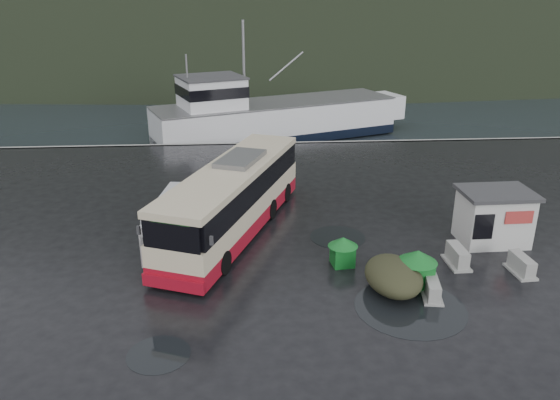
{
  "coord_description": "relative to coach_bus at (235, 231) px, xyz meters",
  "views": [
    {
      "loc": [
        -1.08,
        -20.57,
        11.08
      ],
      "look_at": [
        0.57,
        3.52,
        1.7
      ],
      "focal_mm": 35.0,
      "sensor_mm": 36.0,
      "label": 1
    }
  ],
  "objects": [
    {
      "name": "jersey_barrier_a",
      "position": [
        7.62,
        -6.66,
        0.0
      ],
      "size": [
        0.96,
        1.55,
        0.72
      ],
      "primitive_type": null,
      "rotation": [
        0.0,
        0.0,
        -0.17
      ],
      "color": "#999993",
      "rests_on": "ground"
    },
    {
      "name": "white_van",
      "position": [
        -2.59,
        -1.37,
        0.0
      ],
      "size": [
        2.58,
        5.59,
        2.25
      ],
      "primitive_type": null,
      "rotation": [
        0.0,
        0.0,
        -0.14
      ],
      "color": "white",
      "rests_on": "ground"
    },
    {
      "name": "waste_bin_left",
      "position": [
        7.24,
        -5.79,
        0.0
      ],
      "size": [
        1.24,
        1.24,
        1.57
      ],
      "primitive_type": null,
      "rotation": [
        0.0,
        0.0,
        0.11
      ],
      "color": "#136F24",
      "rests_on": "ground"
    },
    {
      "name": "dome_tent",
      "position": [
        6.27,
        -5.98,
        0.0
      ],
      "size": [
        2.27,
        3.12,
        1.2
      ],
      "primitive_type": null,
      "rotation": [
        0.0,
        0.0,
        0.03
      ],
      "color": "#31331E",
      "rests_on": "ground"
    },
    {
      "name": "harbor_water",
      "position": [
        1.64,
        106.15,
        0.0
      ],
      "size": [
        300.0,
        180.0,
        0.02
      ],
      "primitive_type": "cube",
      "color": "black",
      "rests_on": "ground"
    },
    {
      "name": "coach_bus",
      "position": [
        0.0,
        0.0,
        0.0
      ],
      "size": [
        7.51,
        12.8,
        3.54
      ],
      "primitive_type": null,
      "rotation": [
        0.0,
        0.0,
        -0.38
      ],
      "color": "beige",
      "rests_on": "ground"
    },
    {
      "name": "jersey_barrier_b",
      "position": [
        11.95,
        -5.04,
        0.0
      ],
      "size": [
        0.86,
        1.57,
        0.76
      ],
      "primitive_type": null,
      "rotation": [
        0.0,
        0.0,
        0.06
      ],
      "color": "#999993",
      "rests_on": "ground"
    },
    {
      "name": "jersey_barrier_c",
      "position": [
        9.57,
        -4.11,
        0.0
      ],
      "size": [
        0.83,
        1.63,
        0.81
      ],
      "primitive_type": null,
      "rotation": [
        0.0,
        0.0,
        0.01
      ],
      "color": "#999993",
      "rests_on": "ground"
    },
    {
      "name": "puddles",
      "position": [
        4.83,
        -6.13,
        0.01
      ],
      "size": [
        12.08,
        10.84,
        0.01
      ],
      "color": "black",
      "rests_on": "ground"
    },
    {
      "name": "headland",
      "position": [
        11.64,
        246.15,
        0.0
      ],
      "size": [
        780.0,
        540.0,
        570.0
      ],
      "primitive_type": "ellipsoid",
      "color": "black",
      "rests_on": "ground"
    },
    {
      "name": "quay_edge",
      "position": [
        1.64,
        16.15,
        0.0
      ],
      "size": [
        160.0,
        0.6,
        1.5
      ],
      "primitive_type": "cube",
      "color": "#999993",
      "rests_on": "ground"
    },
    {
      "name": "ticket_kiosk",
      "position": [
        11.99,
        -1.99,
        0.0
      ],
      "size": [
        3.29,
        2.52,
        2.53
      ],
      "primitive_type": null,
      "rotation": [
        0.0,
        0.0,
        0.02
      ],
      "color": "silver",
      "rests_on": "ground"
    },
    {
      "name": "waste_bin_right",
      "position": [
        4.65,
        -3.8,
        0.0
      ],
      "size": [
        1.04,
        1.04,
        1.29
      ],
      "primitive_type": null,
      "rotation": [
        0.0,
        0.0,
        0.13
      ],
      "color": "#136F24",
      "rests_on": "ground"
    },
    {
      "name": "fishing_trawler",
      "position": [
        3.44,
        22.84,
        0.0
      ],
      "size": [
        25.58,
        14.18,
        10.1
      ],
      "primitive_type": null,
      "rotation": [
        0.0,
        0.0,
        0.36
      ],
      "color": "white",
      "rests_on": "ground"
    },
    {
      "name": "ground",
      "position": [
        1.64,
        -3.85,
        0.0
      ],
      "size": [
        160.0,
        160.0,
        0.0
      ],
      "primitive_type": "plane",
      "color": "black",
      "rests_on": "ground"
    }
  ]
}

